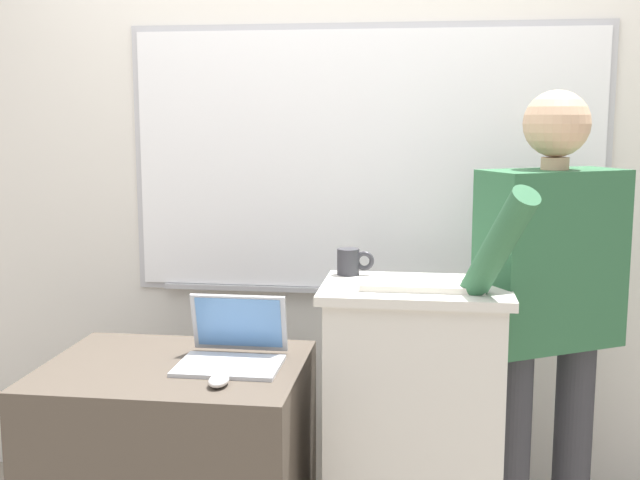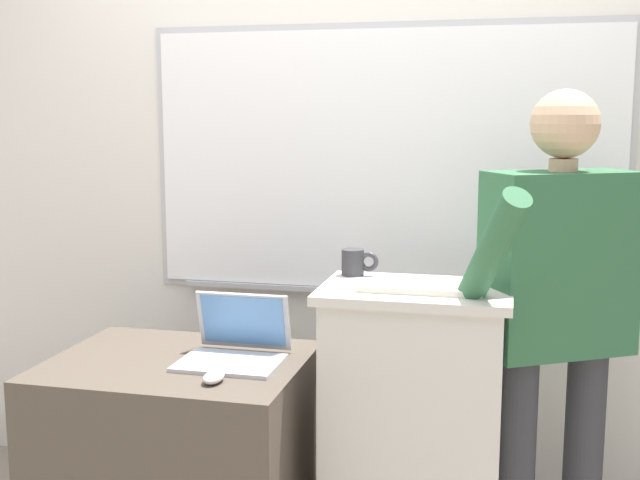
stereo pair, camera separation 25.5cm
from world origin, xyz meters
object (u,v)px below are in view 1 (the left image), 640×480
Objects in this scene: lectern_podium at (413,435)px; computer_mouse_by_laptop at (219,381)px; laptop at (234,345)px; person_presenter at (549,297)px; wireless_keyboard at (422,286)px; coffee_mug at (350,262)px; side_desk at (177,471)px.

computer_mouse_by_laptop is at bearing -155.01° from lectern_podium.
lectern_podium is 3.05× the size of laptop.
person_presenter is 4.26× the size of wireless_keyboard.
coffee_mug reaches higher than wireless_keyboard.
side_desk is at bearing 160.49° from person_presenter.
person_presenter is (0.44, 0.15, 0.44)m from lectern_podium.
laptop reaches higher than side_desk.
lectern_podium reaches higher than computer_mouse_by_laptop.
side_desk is at bearing 137.05° from computer_mouse_by_laptop.
person_presenter is at bearing 0.78° from coffee_mug.
computer_mouse_by_laptop is at bearing -130.60° from coffee_mug.
coffee_mug is (0.56, 0.23, 0.68)m from side_desk.
person_presenter is 1.12m from computer_mouse_by_laptop.
lectern_podium is 10.10× the size of computer_mouse_by_laptop.
computer_mouse_by_laptop is (-0.58, -0.27, 0.25)m from lectern_podium.
person_presenter is at bearing 26.16° from wireless_keyboard.
person_presenter reaches higher than laptop.
wireless_keyboard is (0.80, 0.03, 0.65)m from side_desk.
computer_mouse_by_laptop is (-0.60, -0.22, -0.26)m from wireless_keyboard.
lectern_podium is at bearing 110.35° from wireless_keyboard.
laptop is (-0.59, -0.03, 0.29)m from lectern_podium.
lectern_podium is 0.62× the size of person_presenter.
computer_mouse_by_laptop reaches higher than side_desk.
laptop reaches higher than computer_mouse_by_laptop.
person_presenter reaches higher than side_desk.
person_presenter is 1.06m from laptop.
side_desk is 1.37m from person_presenter.
side_desk is 0.52× the size of person_presenter.
computer_mouse_by_laptop is 0.79× the size of coffee_mug.
wireless_keyboard is 0.69m from computer_mouse_by_laptop.
lectern_podium is at bearing -32.58° from coffee_mug.
coffee_mug reaches higher than lectern_podium.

